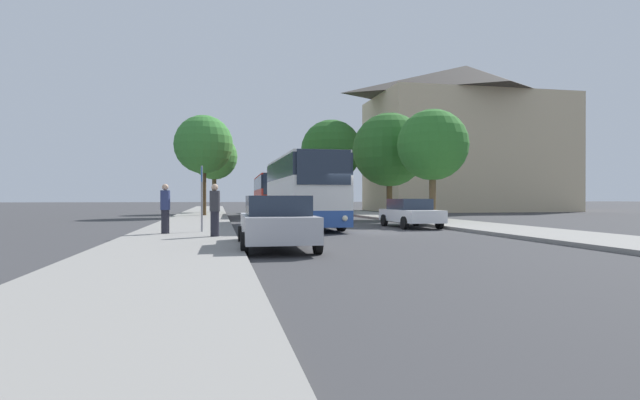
# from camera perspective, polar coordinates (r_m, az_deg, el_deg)

# --- Properties ---
(ground_plane) EXTENTS (300.00, 300.00, 0.00)m
(ground_plane) POSITION_cam_1_polar(r_m,az_deg,el_deg) (21.74, 3.57, -3.72)
(ground_plane) COLOR #38383A
(ground_plane) RESTS_ON ground
(sidewalk_left) EXTENTS (4.00, 120.00, 0.15)m
(sidewalk_left) POSITION_cam_1_polar(r_m,az_deg,el_deg) (21.03, -15.21, -3.66)
(sidewalk_left) COLOR gray
(sidewalk_left) RESTS_ON ground_plane
(sidewalk_right) EXTENTS (4.00, 120.00, 0.15)m
(sidewalk_right) POSITION_cam_1_polar(r_m,az_deg,el_deg) (24.51, 19.61, -3.10)
(sidewalk_right) COLOR gray
(sidewalk_right) RESTS_ON ground_plane
(building_right_background) EXTENTS (20.76, 12.40, 16.44)m
(building_right_background) POSITION_cam_1_polar(r_m,az_deg,el_deg) (59.12, 16.35, 6.78)
(building_right_background) COLOR #C6B28E
(building_right_background) RESTS_ON ground_plane
(bus_front) EXTENTS (2.87, 10.53, 3.51)m
(bus_front) POSITION_cam_1_polar(r_m,az_deg,el_deg) (25.46, -2.05, 1.08)
(bus_front) COLOR #2D519E
(bus_front) RESTS_ON ground_plane
(bus_middle) EXTENTS (2.98, 11.38, 3.19)m
(bus_middle) POSITION_cam_1_polar(r_m,az_deg,el_deg) (39.17, -5.38, 0.57)
(bus_middle) COLOR gray
(bus_middle) RESTS_ON ground_plane
(parked_car_left_curb) EXTENTS (2.20, 4.45, 1.57)m
(parked_car_left_curb) POSITION_cam_1_polar(r_m,az_deg,el_deg) (14.53, -4.98, -2.50)
(parked_car_left_curb) COLOR #B7B7BC
(parked_car_left_curb) RESTS_ON ground_plane
(parked_car_right_near) EXTENTS (2.04, 4.59, 1.45)m
(parked_car_right_near) POSITION_cam_1_polar(r_m,az_deg,el_deg) (25.65, 10.26, -1.42)
(parked_car_right_near) COLOR silver
(parked_car_right_near) RESTS_ON ground_plane
(parked_car_right_far) EXTENTS (2.26, 4.59, 1.50)m
(parked_car_right_far) POSITION_cam_1_polar(r_m,az_deg,el_deg) (44.10, 1.15, -0.67)
(parked_car_right_far) COLOR slate
(parked_car_right_far) RESTS_ON ground_plane
(bus_stop_sign) EXTENTS (0.08, 0.45, 2.64)m
(bus_stop_sign) POSITION_cam_1_polar(r_m,az_deg,el_deg) (20.50, -13.36, 1.02)
(bus_stop_sign) COLOR gray
(bus_stop_sign) RESTS_ON sidewalk_left
(pedestrian_waiting_near) EXTENTS (0.36, 0.36, 1.85)m
(pedestrian_waiting_near) POSITION_cam_1_polar(r_m,az_deg,el_deg) (17.90, -11.93, -1.10)
(pedestrian_waiting_near) COLOR #23232D
(pedestrian_waiting_near) RESTS_ON sidewalk_left
(pedestrian_waiting_far) EXTENTS (0.36, 0.36, 1.88)m
(pedestrian_waiting_far) POSITION_cam_1_polar(r_m,az_deg,el_deg) (19.81, -17.27, -0.91)
(pedestrian_waiting_far) COLOR #23232D
(pedestrian_waiting_far) RESTS_ON sidewalk_left
(tree_left_near) EXTENTS (4.30, 4.30, 7.35)m
(tree_left_near) POSITION_cam_1_polar(r_m,az_deg,el_deg) (47.83, -12.00, 4.84)
(tree_left_near) COLOR brown
(tree_left_near) RESTS_ON sidewalk_left
(tree_left_far) EXTENTS (4.52, 4.52, 7.74)m
(tree_left_far) POSITION_cam_1_polar(r_m,az_deg,el_deg) (39.79, -13.17, 6.17)
(tree_left_far) COLOR #513D23
(tree_left_far) RESTS_ON sidewalk_left
(tree_right_near) EXTENTS (5.07, 5.07, 7.20)m
(tree_right_near) POSITION_cam_1_polar(r_m,az_deg,el_deg) (34.85, 7.93, 5.69)
(tree_right_near) COLOR #513D23
(tree_right_near) RESTS_ON sidewalk_right
(tree_right_mid) EXTENTS (6.64, 6.64, 9.80)m
(tree_right_mid) POSITION_cam_1_polar(r_m,az_deg,el_deg) (54.32, 1.31, 5.68)
(tree_right_mid) COLOR #47331E
(tree_right_mid) RESTS_ON sidewalk_right
(tree_right_far) EXTENTS (4.26, 4.26, 6.66)m
(tree_right_far) POSITION_cam_1_polar(r_m,az_deg,el_deg) (30.80, 12.74, 6.14)
(tree_right_far) COLOR brown
(tree_right_far) RESTS_ON sidewalk_right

